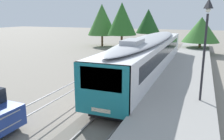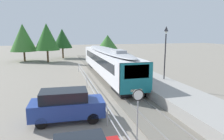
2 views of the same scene
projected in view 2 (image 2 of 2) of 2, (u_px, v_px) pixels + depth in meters
The scene contains 12 objects.
ground_plane at pixel (89, 85), 21.86m from camera, with size 160.00×160.00×0.00m, color gray.
track_rails at pixel (115, 83), 22.61m from camera, with size 3.20×60.00×0.14m.
commuter_train at pixel (107, 60), 25.82m from camera, with size 2.82×20.60×3.74m.
station_platform at pixel (142, 78), 23.35m from camera, with size 3.90×60.00×0.90m, color #999691.
platform_lamp_mid_platform at pixel (166, 43), 20.04m from camera, with size 0.34×0.34×5.35m.
speed_limit_sign at pixel (138, 102), 10.13m from camera, with size 0.61×0.10×2.81m.
carpark_fence at pixel (107, 111), 12.11m from camera, with size 0.06×36.06×1.25m.
parked_suv_blue at pixel (67, 105), 12.76m from camera, with size 4.68×2.10×2.04m.
tree_behind_carpark at pixel (47, 37), 38.68m from camera, with size 4.76×4.76×7.47m.
tree_behind_station_far at pixel (23, 38), 40.04m from camera, with size 5.14×5.14×7.43m.
tree_distant_left at pixel (108, 44), 41.73m from camera, with size 5.19×5.19×5.23m.
tree_distant_centre at pixel (62, 38), 44.95m from camera, with size 4.37×4.37×6.56m.
Camera 2 is at (-5.97, 0.85, 5.55)m, focal length 32.19 mm.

